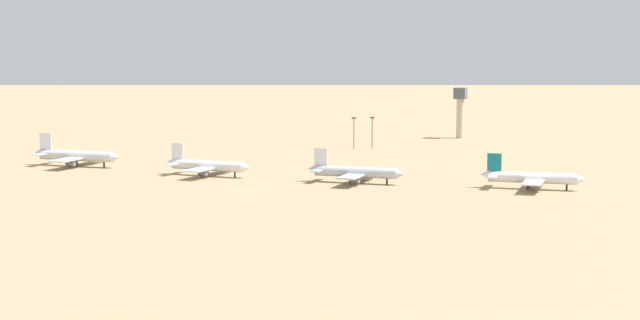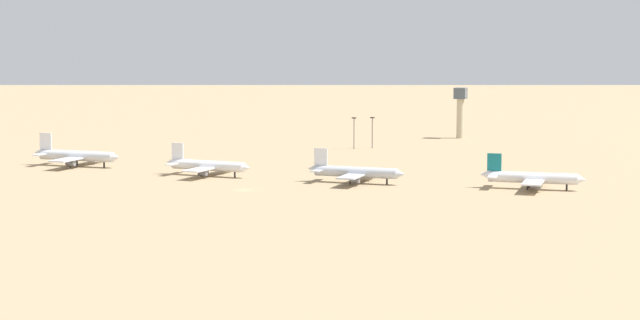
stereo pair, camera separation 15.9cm
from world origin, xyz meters
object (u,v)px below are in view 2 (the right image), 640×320
parked_jet_white_1 (76,156)px  parked_jet_white_2 (207,166)px  parked_jet_teal_4 (532,178)px  control_tower (460,108)px  parked_jet_white_3 (355,172)px  light_pole_west (372,130)px  light_pole_mid (354,130)px

parked_jet_white_1 → parked_jet_white_2: 55.17m
parked_jet_white_1 → parked_jet_teal_4: bearing=-1.1°
parked_jet_white_2 → control_tower: control_tower is taller
parked_jet_white_1 → control_tower: size_ratio=1.53×
parked_jet_teal_4 → control_tower: (-58.11, 151.93, 10.09)m
parked_jet_white_3 → light_pole_west: light_pole_west is taller
parked_jet_white_3 → parked_jet_white_1: bearing=175.6°
parked_jet_teal_4 → control_tower: bearing=107.1°
light_pole_mid → parked_jet_white_2: bearing=-100.1°
control_tower → light_pole_mid: control_tower is taller
parked_jet_white_1 → parked_jet_white_3: (105.32, -7.00, -0.28)m
parked_jet_white_2 → light_pole_west: 105.22m
parked_jet_white_3 → parked_jet_teal_4: 53.95m
parked_jet_white_3 → control_tower: (-4.47, 157.65, 10.06)m
parked_jet_white_3 → light_pole_west: (-27.42, 102.04, 4.05)m
parked_jet_white_2 → control_tower: (46.19, 158.16, 10.10)m
parked_jet_white_3 → control_tower: control_tower is taller
parked_jet_white_2 → parked_jet_white_1: bearing=175.9°
light_pole_mid → light_pole_west: bearing=41.7°
parked_jet_white_2 → parked_jet_white_3: parked_jet_white_3 is taller
parked_jet_white_2 → parked_jet_teal_4: (104.31, 6.23, 0.01)m
parked_jet_white_1 → light_pole_mid: 115.04m
parked_jet_white_1 → light_pole_west: 122.94m
control_tower → light_pole_west: control_tower is taller
parked_jet_teal_4 → light_pole_mid: 125.98m
parked_jet_white_3 → light_pole_west: bearing=104.5°
parked_jet_white_2 → light_pole_mid: (17.26, 97.21, 4.13)m
control_tower → parked_jet_white_3: bearing=-88.4°
parked_jet_teal_4 → light_pole_west: (-81.06, 96.31, 4.08)m
control_tower → light_pole_mid: size_ratio=1.75×
parked_jet_white_2 → light_pole_mid: bearing=83.6°
parked_jet_white_1 → light_pole_mid: (71.92, 89.71, 3.81)m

